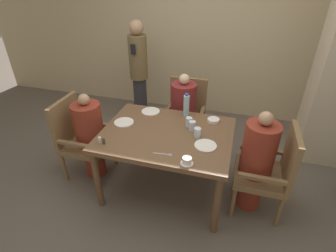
{
  "coord_description": "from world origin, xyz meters",
  "views": [
    {
      "loc": [
        0.64,
        -2.17,
        2.21
      ],
      "look_at": [
        0.0,
        0.05,
        0.8
      ],
      "focal_mm": 28.0,
      "sensor_mm": 36.0,
      "label": 1
    }
  ],
  "objects": [
    {
      "name": "pepper_shaker",
      "position": [
        -0.53,
        -0.36,
        0.79
      ],
      "size": [
        0.03,
        0.03,
        0.06
      ],
      "color": "#4C3D2D",
      "rests_on": "dining_table"
    },
    {
      "name": "ground_plane",
      "position": [
        0.0,
        0.0,
        0.0
      ],
      "size": [
        16.0,
        16.0,
        0.0
      ],
      "primitive_type": "plane",
      "color": "#60564C"
    },
    {
      "name": "glass_tall_near",
      "position": [
        0.24,
        0.13,
        0.8
      ],
      "size": [
        0.07,
        0.07,
        0.1
      ],
      "color": "silver",
      "rests_on": "dining_table"
    },
    {
      "name": "fork_beside_plate",
      "position": [
        0.08,
        -0.36,
        0.76
      ],
      "size": [
        0.17,
        0.03,
        0.0
      ],
      "color": "silver",
      "rests_on": "dining_table"
    },
    {
      "name": "glass_tall_mid",
      "position": [
        0.32,
        0.01,
        0.8
      ],
      "size": [
        0.07,
        0.07,
        0.1
      ],
      "color": "silver",
      "rests_on": "dining_table"
    },
    {
      "name": "standing_host",
      "position": [
        -0.84,
        1.38,
        0.86
      ],
      "size": [
        0.27,
        0.31,
        1.6
      ],
      "color": "#2D2D33",
      "rests_on": "ground_plane"
    },
    {
      "name": "plate_main_left",
      "position": [
        -0.51,
        0.06,
        0.76
      ],
      "size": [
        0.21,
        0.21,
        0.01
      ],
      "color": "white",
      "rests_on": "dining_table"
    },
    {
      "name": "plate_main_right",
      "position": [
        -0.31,
        0.38,
        0.76
      ],
      "size": [
        0.21,
        0.21,
        0.01
      ],
      "color": "white",
      "rests_on": "dining_table"
    },
    {
      "name": "diner_in_left_chair",
      "position": [
        -0.92,
        0.0,
        0.55
      ],
      "size": [
        0.32,
        0.32,
        1.07
      ],
      "color": "maroon",
      "rests_on": "ground_plane"
    },
    {
      "name": "wall_back",
      "position": [
        0.0,
        2.08,
        1.4
      ],
      "size": [
        8.0,
        0.06,
        2.8
      ],
      "color": "#C6B289",
      "rests_on": "ground_plane"
    },
    {
      "name": "water_bottle",
      "position": [
        0.11,
        0.42,
        0.88
      ],
      "size": [
        0.07,
        0.07,
        0.27
      ],
      "color": "#A3C6DB",
      "rests_on": "dining_table"
    },
    {
      "name": "dining_table",
      "position": [
        0.0,
        0.0,
        0.66
      ],
      "size": [
        1.34,
        1.02,
        0.75
      ],
      "color": "brown",
      "rests_on": "ground_plane"
    },
    {
      "name": "bowl_small",
      "position": [
        0.43,
        0.36,
        0.77
      ],
      "size": [
        0.13,
        0.13,
        0.04
      ],
      "color": "white",
      "rests_on": "dining_table"
    },
    {
      "name": "glass_tall_far",
      "position": [
        0.19,
        0.19,
        0.8
      ],
      "size": [
        0.07,
        0.07,
        0.1
      ],
      "color": "silver",
      "rests_on": "dining_table"
    },
    {
      "name": "chair_far_side",
      "position": [
        0.0,
        0.91,
        0.52
      ],
      "size": [
        0.5,
        0.5,
        0.96
      ],
      "color": "brown",
      "rests_on": "ground_plane"
    },
    {
      "name": "plate_dessert_center",
      "position": [
        0.42,
        -0.12,
        0.76
      ],
      "size": [
        0.21,
        0.21,
        0.01
      ],
      "color": "white",
      "rests_on": "dining_table"
    },
    {
      "name": "chair_left_side",
      "position": [
        -1.06,
        -0.0,
        0.52
      ],
      "size": [
        0.5,
        0.5,
        0.96
      ],
      "color": "brown",
      "rests_on": "ground_plane"
    },
    {
      "name": "diner_in_right_chair",
      "position": [
        0.92,
        0.0,
        0.58
      ],
      "size": [
        0.32,
        0.32,
        1.13
      ],
      "color": "maroon",
      "rests_on": "ground_plane"
    },
    {
      "name": "teacup_with_saucer",
      "position": [
        0.31,
        -0.43,
        0.78
      ],
      "size": [
        0.11,
        0.11,
        0.07
      ],
      "color": "white",
      "rests_on": "dining_table"
    },
    {
      "name": "chair_right_side",
      "position": [
        1.06,
        -0.0,
        0.52
      ],
      "size": [
        0.5,
        0.5,
        0.96
      ],
      "color": "brown",
      "rests_on": "ground_plane"
    },
    {
      "name": "salt_shaker",
      "position": [
        -0.56,
        -0.36,
        0.79
      ],
      "size": [
        0.03,
        0.03,
        0.07
      ],
      "color": "white",
      "rests_on": "dining_table"
    },
    {
      "name": "diner_in_far_chair",
      "position": [
        -0.0,
        0.76,
        0.57
      ],
      "size": [
        0.32,
        0.32,
        1.12
      ],
      "color": "maroon",
      "rests_on": "ground_plane"
    }
  ]
}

